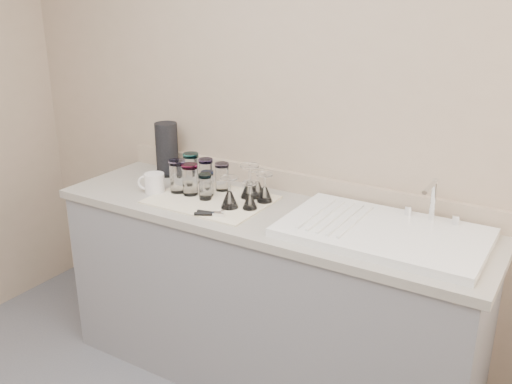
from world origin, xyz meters
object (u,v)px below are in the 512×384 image
Objects in this scene: tumbler_teal at (191,168)px; goblet_front_left at (229,197)px; tumbler_blue at (190,179)px; sink_unit at (384,232)px; paper_towel_roll at (167,149)px; tumbler_magenta at (178,176)px; goblet_back_right at (265,192)px; white_mug at (154,183)px; tumbler_extra at (207,183)px; goblet_back_left at (250,186)px; tumbler_purple at (222,176)px; tumbler_cyan at (206,173)px; tumbler_lavender at (205,187)px; can_opener at (210,213)px; goblet_extra at (258,187)px; goblet_front_right at (250,200)px.

tumbler_teal is 0.41m from goblet_front_left.
sink_unit is at bearing 1.87° from tumbler_blue.
paper_towel_roll reaches higher than sink_unit.
tumbler_blue is at bearing 1.27° from tumbler_magenta.
white_mug is (-0.54, -0.16, -0.00)m from goblet_back_right.
goblet_back_right is at bearing 16.65° from tumbler_blue.
tumbler_extra is at bearing 156.53° from goblet_front_left.
tumbler_purple is at bearing 174.87° from goblet_back_left.
tumbler_cyan is 0.10m from tumbler_purple.
tumbler_teal is 0.21m from tumbler_extra.
tumbler_lavender is at bearing -28.68° from paper_towel_roll.
can_opener is (-0.02, -0.12, -0.04)m from goblet_front_left.
tumbler_blue is 0.09m from tumbler_extra.
paper_towel_roll is (-1.29, 0.18, 0.12)m from sink_unit.
tumbler_blue is 0.27m from goblet_front_left.
tumbler_cyan reaches higher than goblet_extra.
goblet_extra is at bearing 31.78° from tumbler_extra.
tumbler_cyan is 0.32m from goblet_front_left.
goblet_back_left is 0.05m from goblet_extra.
can_opener is 0.89× the size of white_mug.
can_opener is (0.14, -0.15, -0.05)m from tumbler_lavender.
tumbler_lavender is (0.00, -0.15, -0.01)m from tumbler_purple.
tumbler_extra is at bearing -51.19° from tumbler_cyan.
tumbler_purple is 0.95× the size of white_mug.
goblet_front_left is 0.09m from goblet_front_right.
tumbler_teal is at bearing 175.75° from goblet_back_right.
tumbler_cyan is 1.11× the size of goblet_extra.
goblet_back_right is 0.93× the size of white_mug.
tumbler_cyan is 0.89× the size of goblet_back_left.
tumbler_lavender is (0.10, -0.01, -0.01)m from tumbler_blue.
goblet_front_right is (0.35, -0.01, -0.04)m from tumbler_blue.
tumbler_cyan is 0.38m from goblet_front_right.
white_mug is at bearing -151.98° from tumbler_magenta.
can_opener is (-0.05, -0.33, -0.04)m from goblet_extra.
sink_unit is at bearing -6.97° from goblet_back_left.
tumbler_extra is 0.89× the size of goblet_back_right.
tumbler_teal is 1.22× the size of goblet_extra.
goblet_extra is at bearing 81.99° from can_opener.
tumbler_magenta is 1.30× the size of tumbler_lavender.
goblet_back_left is (0.17, 0.13, -0.01)m from tumbler_lavender.
goblet_back_right is 0.30m from can_opener.
paper_towel_roll is at bearing 166.09° from tumbler_cyan.
goblet_extra reaches higher than white_mug.
sink_unit is 0.97m from tumbler_blue.
goblet_back_right is 0.09m from goblet_extra.
can_opener is (-0.73, -0.20, -0.00)m from sink_unit.
white_mug is (-0.28, -0.19, -0.03)m from tumbler_purple.
tumbler_cyan reaches higher than can_opener.
goblet_front_left reaches higher than can_opener.
goblet_extra is (0.19, 0.03, -0.03)m from tumbler_purple.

